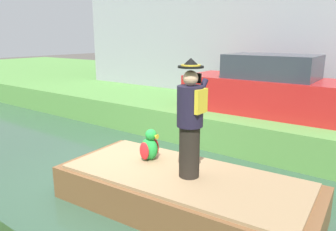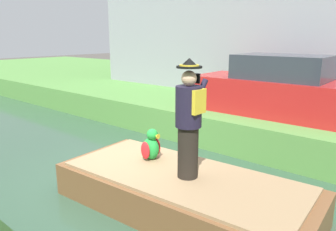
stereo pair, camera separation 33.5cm
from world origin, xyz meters
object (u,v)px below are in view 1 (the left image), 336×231
person_pirate (190,119)px  parrot_plush (150,147)px  parked_car_red (264,88)px  boat (183,191)px

person_pirate → parrot_plush: bearing=75.2°
parrot_plush → parked_car_red: 4.12m
boat → parrot_plush: bearing=79.3°
person_pirate → parked_car_red: bearing=0.9°
boat → person_pirate: (-0.01, -0.12, 1.23)m
person_pirate → parrot_plush: person_pirate is taller
boat → parked_car_red: parked_car_red is taller
person_pirate → parked_car_red: size_ratio=0.46×
boat → person_pirate: size_ratio=2.33×
person_pirate → parrot_plush: size_ratio=3.25×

